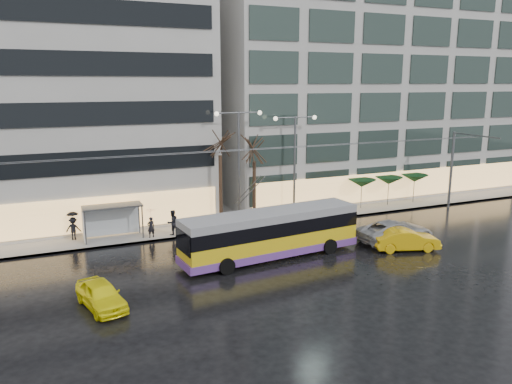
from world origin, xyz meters
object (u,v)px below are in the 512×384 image
bus_shelter (107,215)px  trolleybus (271,235)px  taxi_a (101,295)px  street_lamp_near (239,152)px

bus_shelter → trolleybus: bearing=-40.4°
trolleybus → bus_shelter: 12.39m
taxi_a → trolleybus: bearing=3.1°
trolleybus → taxi_a: bearing=-163.2°
trolleybus → taxi_a: 11.74m
bus_shelter → street_lamp_near: bearing=0.6°
bus_shelter → taxi_a: bus_shelter is taller
taxi_a → street_lamp_near: bearing=29.7°
street_lamp_near → taxi_a: bearing=-136.5°
street_lamp_near → taxi_a: size_ratio=2.21×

